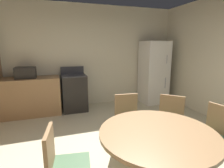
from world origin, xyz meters
TOP-DOWN VIEW (x-y plane):
  - ground_plane at (0.00, 0.00)m, footprint 14.00×14.00m
  - wall_back at (0.00, 2.83)m, footprint 5.45×0.12m
  - kitchen_counter at (-1.56, 2.43)m, footprint 1.73×0.60m
  - oven_range at (-0.35, 2.44)m, footprint 0.60×0.60m
  - refrigerator at (1.92, 2.38)m, footprint 0.68×0.68m
  - microwave at (-1.43, 2.43)m, footprint 0.44×0.32m
  - dining_table at (0.18, -0.57)m, footprint 1.23×1.23m
  - chair_northeast at (0.87, 0.14)m, footprint 0.57×0.57m
  - chair_east at (1.15, -0.42)m, footprint 0.46×0.46m
  - chair_north at (0.27, 0.41)m, footprint 0.43×0.43m
  - chair_west at (-0.79, -0.43)m, footprint 0.45×0.45m

SIDE VIEW (x-z plane):
  - ground_plane at x=0.00m, z-range 0.00..0.00m
  - kitchen_counter at x=-1.56m, z-range 0.00..0.90m
  - oven_range at x=-0.35m, z-range -0.08..1.02m
  - chair_northeast at x=0.87m, z-range 0.07..0.94m
  - chair_east at x=1.15m, z-range 0.07..0.94m
  - chair_north at x=0.27m, z-range 0.07..0.94m
  - chair_west at x=-0.79m, z-range 0.07..0.94m
  - dining_table at x=0.18m, z-range 0.22..0.98m
  - refrigerator at x=1.92m, z-range 0.00..1.76m
  - microwave at x=-1.43m, z-range 0.90..1.16m
  - wall_back at x=0.00m, z-range 0.00..2.70m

